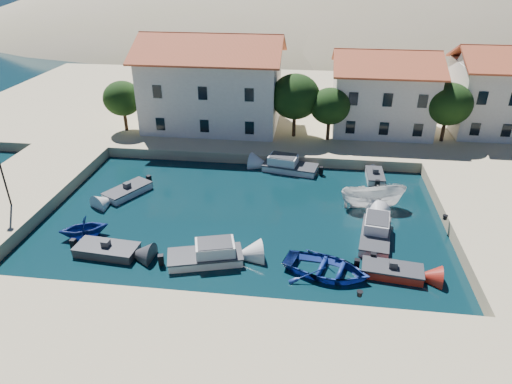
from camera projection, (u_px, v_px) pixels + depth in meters
ground at (217, 307)px, 26.10m from camera, size 400.00×400.00×0.00m
quay_west at (10, 197)px, 36.78m from camera, size 8.00×20.00×1.00m
quay_north at (291, 105)px, 59.01m from camera, size 80.00×36.00×1.00m
hills at (364, 101)px, 143.23m from camera, size 254.00×176.00×99.00m
building_left at (212, 80)px, 48.60m from camera, size 14.70×9.45×9.70m
building_mid at (383, 90)px, 47.80m from camera, size 10.50×8.40×8.30m
building_right at (500, 89)px, 47.21m from camera, size 9.45×8.40×8.80m
trees at (310, 101)px, 45.70m from camera, size 37.30×5.30×6.45m
bollards at (272, 255)px, 28.65m from camera, size 29.36×9.56×0.30m
motorboat_grey_sw at (107, 250)px, 30.61m from camera, size 4.33×2.19×1.25m
cabin_cruiser_south at (205, 256)px, 29.74m from camera, size 5.23×3.30×1.60m
rowboat_south at (326, 273)px, 28.84m from camera, size 6.28×5.21×1.13m
motorboat_red_se at (392, 271)px, 28.56m from camera, size 3.92×2.11×1.25m
cabin_cruiser_east at (375, 234)px, 32.00m from camera, size 2.70×5.12×1.60m
boat_east at (372, 207)px, 36.38m from camera, size 5.36×2.73×1.98m
motorboat_white_ne at (375, 176)px, 40.70m from camera, size 1.49×3.17×1.25m
rowboat_west at (85, 236)px, 32.65m from camera, size 4.22×4.00×1.74m
motorboat_white_west at (128, 191)px, 38.20m from camera, size 3.50×4.40×1.25m
cabin_cruiser_north at (290, 166)px, 42.22m from camera, size 5.29×3.01×1.60m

